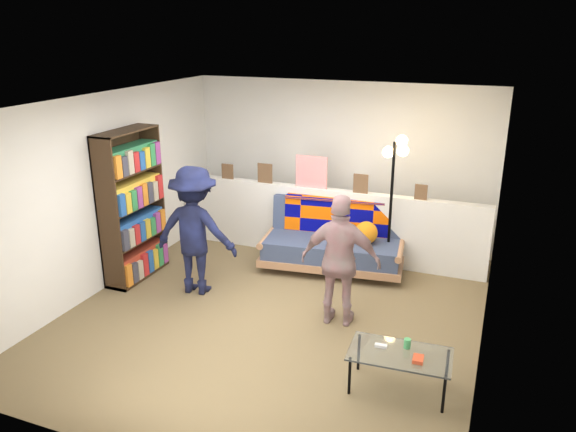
% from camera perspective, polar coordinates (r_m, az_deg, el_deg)
% --- Properties ---
extents(ground, '(5.00, 5.00, 0.00)m').
position_cam_1_polar(ground, '(6.57, -1.30, -9.75)').
color(ground, brown).
rests_on(ground, ground).
extents(room_shell, '(4.60, 5.05, 2.45)m').
position_cam_1_polar(room_shell, '(6.38, 0.24, 5.48)').
color(room_shell, silver).
rests_on(room_shell, ground).
extents(half_wall_ledge, '(4.45, 0.15, 1.00)m').
position_cam_1_polar(half_wall_ledge, '(7.92, 3.74, -0.70)').
color(half_wall_ledge, silver).
rests_on(half_wall_ledge, ground).
extents(ledge_decor, '(2.97, 0.02, 0.45)m').
position_cam_1_polar(ledge_decor, '(7.77, 2.20, 4.17)').
color(ledge_decor, brown).
rests_on(ledge_decor, half_wall_ledge).
extents(futon_sofa, '(1.98, 1.12, 0.81)m').
position_cam_1_polar(futon_sofa, '(7.59, 4.76, -2.61)').
color(futon_sofa, '#A4724F').
rests_on(futon_sofa, ground).
extents(bookshelf, '(0.32, 0.97, 1.94)m').
position_cam_1_polar(bookshelf, '(7.41, -15.55, 0.53)').
color(bookshelf, black).
rests_on(bookshelf, ground).
extents(coffee_table, '(0.93, 0.55, 0.47)m').
position_cam_1_polar(coffee_table, '(5.25, 11.38, -13.75)').
color(coffee_table, black).
rests_on(coffee_table, ground).
extents(floor_lamp, '(0.36, 0.34, 1.84)m').
position_cam_1_polar(floor_lamp, '(7.26, 10.78, 3.85)').
color(floor_lamp, black).
rests_on(floor_lamp, ground).
extents(person_left, '(1.08, 0.68, 1.59)m').
position_cam_1_polar(person_left, '(6.86, -9.42, -1.48)').
color(person_left, black).
rests_on(person_left, ground).
extents(person_right, '(0.90, 0.44, 1.48)m').
position_cam_1_polar(person_right, '(6.08, 5.37, -4.58)').
color(person_right, '#CF868D').
rests_on(person_right, ground).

